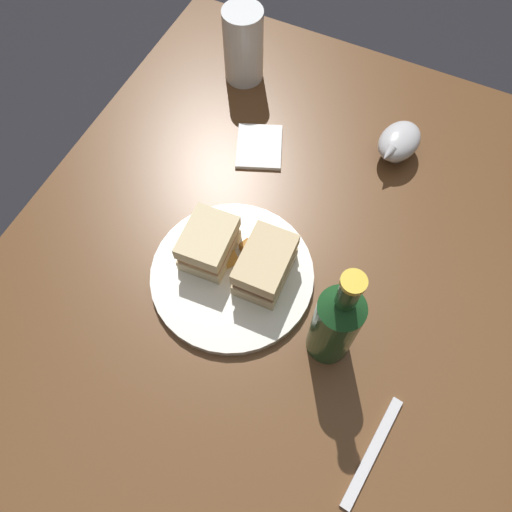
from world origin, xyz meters
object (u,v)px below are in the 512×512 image
Objects in this scene: gravy_boat at (399,142)px; fork at (372,452)px; napkin at (259,146)px; plate at (232,275)px; sandwich_half_right at (209,244)px; cider_bottle at (336,323)px; sandwich_half_left at (264,265)px; pint_glass at (243,50)px.

fork is (-0.55, -0.15, -0.04)m from gravy_boat.
napkin reaches higher than fork.
sandwich_half_right reaches higher than plate.
cider_bottle is at bearing -139.46° from napkin.
sandwich_half_left is 0.94× the size of gravy_boat.
sandwich_half_left reaches higher than fork.
pint_glass reaches higher than sandwich_half_left.
fork is (-0.13, -0.12, -0.10)m from cider_bottle.
cider_bottle is (-0.04, -0.20, 0.09)m from plate.
plate is at bearing -110.84° from fork.
fork is (-0.45, -0.40, -0.00)m from napkin.
cider_bottle reaches higher than napkin.
plate is 0.22m from cider_bottle.
cider_bottle is at bearing -141.40° from pint_glass.
pint_glass is at bearing 34.59° from napkin.
sandwich_half_right is at bearing -174.00° from napkin.
cider_bottle is at bearing -176.92° from gravy_boat.
pint_glass is at bearing 38.60° from cider_bottle.
cider_bottle is at bearing -103.46° from sandwich_half_right.
gravy_boat is 0.27m from napkin.
pint_glass is at bearing 23.56° from plate.
sandwich_half_left is at bearing 161.23° from gravy_boat.
sandwich_half_left reaches higher than sandwich_half_right.
sandwich_half_right is 0.96× the size of napkin.
sandwich_half_left reaches higher than gravy_boat.
fork is at bearing -136.07° from cider_bottle.
sandwich_half_left is 1.06× the size of napkin.
napkin is 0.61× the size of fork.
cider_bottle is at bearing -101.85° from plate.
pint_glass is 0.38m from gravy_boat.
gravy_boat is 0.69× the size of fork.
gravy_boat is at bearing -31.85° from sandwich_half_right.
plate is 2.59× the size of napkin.
pint_glass reaches higher than gravy_boat.
sandwich_half_right reaches higher than gravy_boat.
pint_glass is (0.45, 0.20, 0.06)m from plate.
gravy_boat is (-0.07, -0.37, -0.03)m from pint_glass.
pint_glass is 0.81m from fork.
fork is at bearing -125.43° from sandwich_half_left.
napkin is at bearing 111.52° from gravy_boat.
plate reaches higher than fork.
plate is 0.07m from sandwich_half_right.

